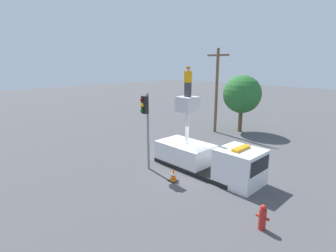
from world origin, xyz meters
name	(u,v)px	position (x,y,z in m)	size (l,w,h in m)	color
ground_plane	(198,169)	(0.00, 0.00, 0.00)	(120.00, 120.00, 0.00)	#4C4C4F
bucket_truck	(206,158)	(0.56, 0.00, 0.88)	(6.72, 2.18, 4.31)	black
worker	(188,82)	(-0.94, 0.00, 5.19)	(0.40, 0.26, 1.75)	#38383D
traffic_light_pole	(146,116)	(-2.11, -2.29, 3.27)	(0.34, 0.57, 4.60)	gray
fire_hydrant	(263,217)	(5.51, -2.80, 0.51)	(0.52, 0.28, 1.04)	#B2231E
traffic_cone_rear	(165,148)	(-3.61, 0.59, 0.30)	(0.51, 0.51, 0.64)	black
traffic_cone_curbside	(173,175)	(0.14, -2.27, 0.34)	(0.47, 0.47, 0.72)	black
tree_left_bg	(242,94)	(-3.01, 9.69, 3.48)	(3.44, 3.44, 5.22)	brown
utility_pole	(217,88)	(-4.53, 7.87, 4.07)	(2.20, 0.26, 7.50)	brown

